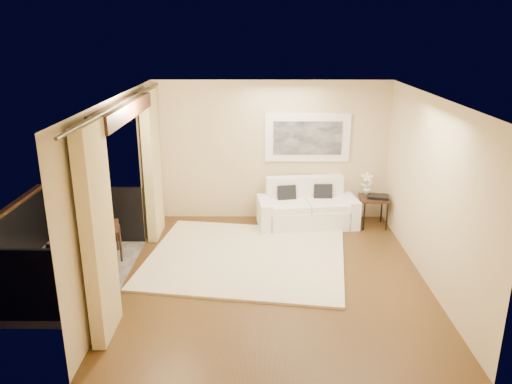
{
  "coord_description": "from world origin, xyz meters",
  "views": [
    {
      "loc": [
        -0.24,
        -6.89,
        3.59
      ],
      "look_at": [
        -0.29,
        0.87,
        1.05
      ],
      "focal_mm": 35.0,
      "sensor_mm": 36.0,
      "label": 1
    }
  ],
  "objects_px": {
    "bistro_table": "(99,232)",
    "side_table": "(374,200)",
    "ice_bucket": "(86,219)",
    "balcony_chair_near": "(59,272)",
    "sofa": "(307,209)",
    "balcony_chair_far": "(98,225)",
    "orchid": "(367,184)"
  },
  "relations": [
    {
      "from": "balcony_chair_far",
      "to": "orchid",
      "type": "bearing_deg",
      "value": -149.37
    },
    {
      "from": "sofa",
      "to": "orchid",
      "type": "distance_m",
      "value": 1.24
    },
    {
      "from": "balcony_chair_near",
      "to": "ice_bucket",
      "type": "bearing_deg",
      "value": 101.31
    },
    {
      "from": "orchid",
      "to": "ice_bucket",
      "type": "distance_m",
      "value": 5.06
    },
    {
      "from": "balcony_chair_far",
      "to": "ice_bucket",
      "type": "relative_size",
      "value": 4.77
    },
    {
      "from": "side_table",
      "to": "balcony_chair_far",
      "type": "bearing_deg",
      "value": -164.47
    },
    {
      "from": "ice_bucket",
      "to": "sofa",
      "type": "bearing_deg",
      "value": 26.98
    },
    {
      "from": "sofa",
      "to": "bistro_table",
      "type": "distance_m",
      "value": 3.88
    },
    {
      "from": "orchid",
      "to": "bistro_table",
      "type": "bearing_deg",
      "value": -157.03
    },
    {
      "from": "sofa",
      "to": "balcony_chair_near",
      "type": "relative_size",
      "value": 2.23
    },
    {
      "from": "balcony_chair_near",
      "to": "sofa",
      "type": "bearing_deg",
      "value": 51.9
    },
    {
      "from": "bistro_table",
      "to": "balcony_chair_far",
      "type": "distance_m",
      "value": 0.48
    },
    {
      "from": "side_table",
      "to": "balcony_chair_far",
      "type": "height_order",
      "value": "balcony_chair_far"
    },
    {
      "from": "bistro_table",
      "to": "side_table",
      "type": "bearing_deg",
      "value": 21.07
    },
    {
      "from": "orchid",
      "to": "ice_bucket",
      "type": "bearing_deg",
      "value": -158.44
    },
    {
      "from": "balcony_chair_far",
      "to": "ice_bucket",
      "type": "height_order",
      "value": "balcony_chair_far"
    },
    {
      "from": "sofa",
      "to": "ice_bucket",
      "type": "relative_size",
      "value": 9.7
    },
    {
      "from": "sofa",
      "to": "balcony_chair_far",
      "type": "relative_size",
      "value": 2.03
    },
    {
      "from": "bistro_table",
      "to": "balcony_chair_near",
      "type": "bearing_deg",
      "value": -100.37
    },
    {
      "from": "side_table",
      "to": "bistro_table",
      "type": "distance_m",
      "value": 4.97
    },
    {
      "from": "balcony_chair_far",
      "to": "balcony_chair_near",
      "type": "distance_m",
      "value": 1.58
    },
    {
      "from": "sofa",
      "to": "ice_bucket",
      "type": "distance_m",
      "value": 4.04
    },
    {
      "from": "orchid",
      "to": "sofa",
      "type": "bearing_deg",
      "value": -177.91
    },
    {
      "from": "side_table",
      "to": "ice_bucket",
      "type": "relative_size",
      "value": 2.9
    },
    {
      "from": "balcony_chair_far",
      "to": "balcony_chair_near",
      "type": "relative_size",
      "value": 1.1
    },
    {
      "from": "orchid",
      "to": "bistro_table",
      "type": "height_order",
      "value": "orchid"
    },
    {
      "from": "orchid",
      "to": "balcony_chair_near",
      "type": "height_order",
      "value": "orchid"
    },
    {
      "from": "sofa",
      "to": "orchid",
      "type": "height_order",
      "value": "orchid"
    },
    {
      "from": "orchid",
      "to": "balcony_chair_far",
      "type": "height_order",
      "value": "orchid"
    },
    {
      "from": "balcony_chair_near",
      "to": "orchid",
      "type": "bearing_deg",
      "value": 44.79
    },
    {
      "from": "sofa",
      "to": "balcony_chair_far",
      "type": "bearing_deg",
      "value": -165.04
    },
    {
      "from": "side_table",
      "to": "bistro_table",
      "type": "xyz_separation_m",
      "value": [
        -4.64,
        -1.79,
        0.09
      ]
    }
  ]
}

